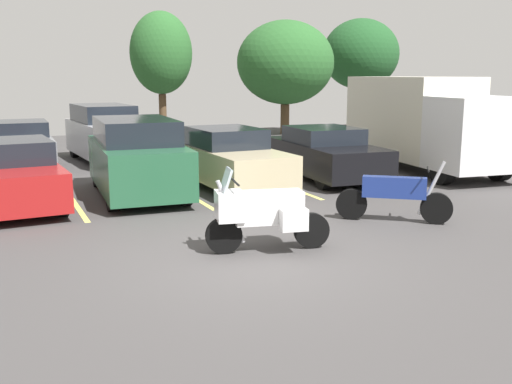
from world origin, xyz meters
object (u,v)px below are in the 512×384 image
car_red (12,175)px  car_black (325,153)px  box_truck (424,121)px  car_far_grey (20,144)px  car_far_silver (105,133)px  motorcycle_touring (263,212)px  car_champagne (228,159)px  car_green (137,158)px  motorcycle_second (395,195)px

car_red → car_black: bearing=3.2°
box_truck → car_black: bearing=-178.4°
car_far_grey → car_far_silver: bearing=-5.2°
motorcycle_touring → car_far_grey: bearing=105.0°
car_far_silver → car_champagne: bearing=-71.4°
motorcycle_touring → car_green: size_ratio=0.46×
motorcycle_touring → car_champagne: bearing=74.3°
car_champagne → car_far_grey: car_champagne is taller
car_black → car_far_grey: 10.03m
motorcycle_touring → car_green: car_green is taller
motorcycle_touring → car_far_grey: motorcycle_touring is taller
car_green → car_far_grey: bearing=110.1°
car_far_grey → car_champagne: bearing=-53.3°
car_green → box_truck: box_truck is taller
car_far_grey → car_black: bearing=-38.3°
car_red → car_green: bearing=3.1°
car_champagne → car_black: (3.06, 0.25, -0.04)m
motorcycle_second → box_truck: 7.25m
car_champagne → car_far_grey: size_ratio=1.01×
motorcycle_second → car_black: (1.35, 5.11, 0.16)m
motorcycle_second → car_black: car_black is taller
motorcycle_second → car_green: 6.34m
car_black → car_red: bearing=-176.8°
motorcycle_second → motorcycle_touring: bearing=-166.6°
car_black → motorcycle_touring: bearing=-128.3°
car_green → car_champagne: size_ratio=0.98×
car_far_silver → car_black: bearing=-49.2°
motorcycle_second → car_far_silver: car_far_silver is taller
motorcycle_touring → car_far_silver: (-0.51, 11.85, 0.28)m
car_far_grey → box_truck: (11.47, -6.11, 0.83)m
car_green → car_far_silver: size_ratio=0.98×
motorcycle_second → car_green: size_ratio=0.41×
car_black → box_truck: 3.68m
car_champagne → box_truck: 6.70m
motorcycle_touring → motorcycle_second: bearing=13.4°
motorcycle_touring → car_green: bearing=98.7°
motorcycle_touring → car_far_silver: bearing=92.5°
motorcycle_second → car_red: size_ratio=0.43×
car_green → car_black: (5.49, 0.32, -0.22)m
car_champagne → car_far_grey: bearing=126.7°
car_red → car_black: car_red is taller
motorcycle_touring → car_champagne: 5.86m
car_red → car_far_silver: size_ratio=0.95×
car_red → motorcycle_second: bearing=-33.5°
car_red → car_far_grey: 6.70m
car_champagne → car_far_grey: 8.06m
motorcycle_second → car_black: bearing=75.1°
car_far_grey → car_green: bearing=-69.9°
motorcycle_touring → car_red: bearing=124.4°
motorcycle_second → car_green: car_green is taller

